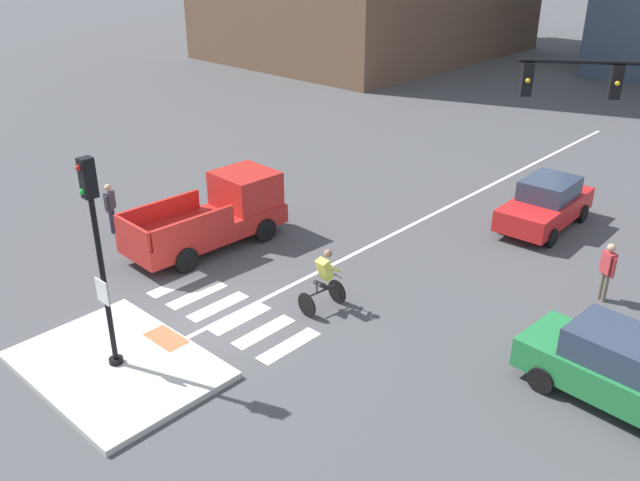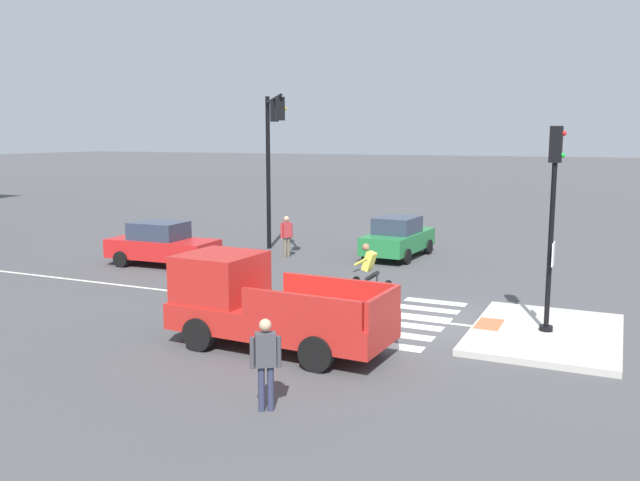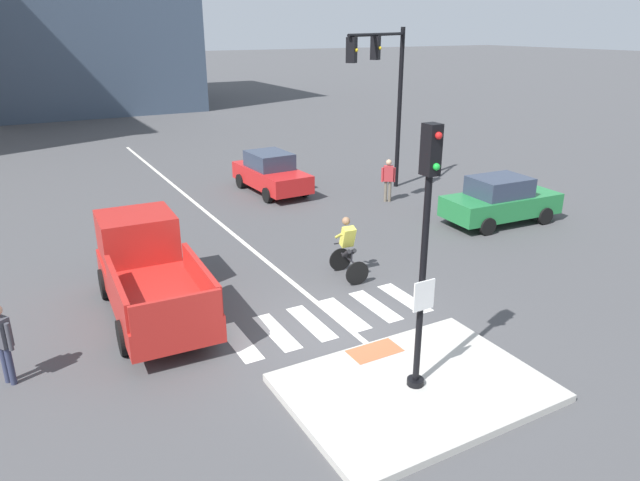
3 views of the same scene
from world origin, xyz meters
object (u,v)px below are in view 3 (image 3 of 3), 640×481
signal_pole (425,238)px  car_red_eastbound_far (271,173)px  traffic_light_mast (386,81)px  cyclist (348,247)px  pickup_truck_red_westbound_near (148,271)px  pedestrian_at_curb_left (2,338)px  pedestrian_waiting_far_side (388,177)px  car_green_cross_right (500,200)px

signal_pole → car_red_eastbound_far: size_ratio=1.17×
traffic_light_mast → cyclist: traffic_light_mast is taller
pickup_truck_red_westbound_near → pedestrian_at_curb_left: bearing=-149.4°
pedestrian_waiting_far_side → signal_pole: bearing=-122.9°
traffic_light_mast → car_green_cross_right: 6.25m
car_green_cross_right → cyclist: size_ratio=2.49×
car_green_cross_right → pedestrian_waiting_far_side: (-1.89, 4.01, 0.17)m
traffic_light_mast → car_red_eastbound_far: size_ratio=1.54×
signal_pole → car_green_cross_right: 11.15m
signal_pole → car_green_cross_right: size_ratio=1.16×
cyclist → pedestrian_waiting_far_side: 7.48m
car_green_cross_right → cyclist: (-7.05, -1.40, 0.06)m
pickup_truck_red_westbound_near → pedestrian_at_curb_left: (-3.16, -1.87, 0.00)m
traffic_light_mast → pedestrian_waiting_far_side: traffic_light_mast is taller
car_green_cross_right → car_red_eastbound_far: bearing=125.3°
car_red_eastbound_far → pedestrian_waiting_far_side: (3.40, -3.47, 0.17)m
traffic_light_mast → car_red_eastbound_far: 5.86m
signal_pole → pedestrian_waiting_far_side: size_ratio=2.92×
car_green_cross_right → pickup_truck_red_westbound_near: 12.23m
traffic_light_mast → car_red_eastbound_far: traffic_light_mast is taller
traffic_light_mast → cyclist: 9.00m
pickup_truck_red_westbound_near → traffic_light_mast: bearing=27.3°
cyclist → pedestrian_at_curb_left: 8.40m
cyclist → car_green_cross_right: bearing=11.3°
pedestrian_at_curb_left → pedestrian_waiting_far_side: 15.00m
pickup_truck_red_westbound_near → cyclist: size_ratio=3.08×
pedestrian_at_curb_left → car_red_eastbound_far: bearing=44.9°
cyclist → pedestrian_waiting_far_side: size_ratio=1.01×
signal_pole → car_green_cross_right: bearing=37.0°
cyclist → pickup_truck_red_westbound_near: bearing=172.1°
signal_pole → cyclist: 5.86m
pedestrian_waiting_far_side → pickup_truck_red_westbound_near: bearing=-155.5°
traffic_light_mast → pickup_truck_red_westbound_near: 12.44m
signal_pole → cyclist: size_ratio=2.90×
signal_pole → pickup_truck_red_westbound_near: 7.15m
signal_pole → pedestrian_waiting_far_side: bearing=57.1°
traffic_light_mast → pedestrian_waiting_far_side: size_ratio=3.85×
signal_pole → car_red_eastbound_far: (3.43, 14.05, -2.27)m
signal_pole → cyclist: (1.67, 5.16, -2.21)m
car_red_eastbound_far → pedestrian_at_curb_left: size_ratio=2.50×
signal_pole → traffic_light_mast: size_ratio=0.76×
car_green_cross_right → traffic_light_mast: bearing=108.6°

